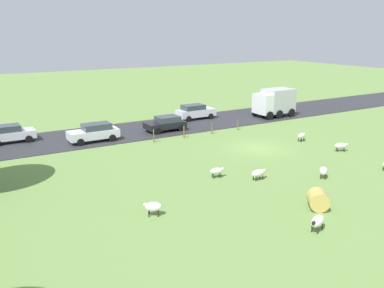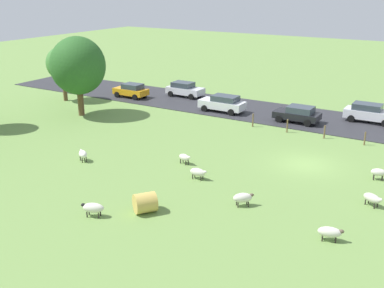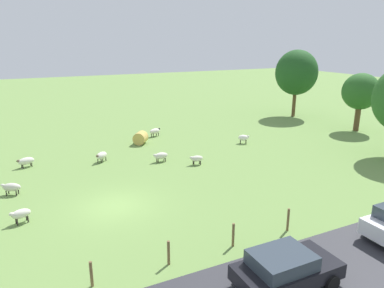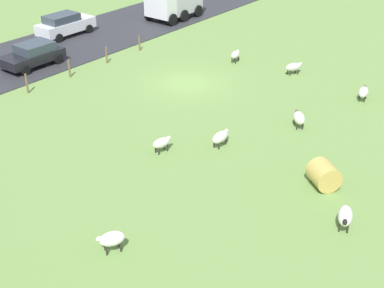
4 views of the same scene
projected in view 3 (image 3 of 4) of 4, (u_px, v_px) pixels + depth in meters
The scene contains 17 objects.
ground_plane at pixel (116, 206), 20.55m from camera, with size 160.00×160.00×0.00m, color #6B8E47.
sheep_0 at pixel (197, 159), 27.27m from camera, with size 0.64×1.08×0.72m.
sheep_1 at pixel (21, 214), 18.52m from camera, with size 0.68×1.10×0.77m.
sheep_2 at pixel (11, 187), 21.94m from camera, with size 0.95×1.24×0.76m.
sheep_3 at pixel (161, 156), 27.93m from camera, with size 0.53×1.21×0.75m.
sheep_4 at pixel (101, 156), 27.89m from camera, with size 1.15×1.20×0.79m.
sheep_5 at pixel (243, 138), 32.86m from camera, with size 0.93×1.07×0.81m.
sheep_6 at pixel (26, 161), 26.73m from camera, with size 0.81×1.31×0.75m.
sheep_7 at pixel (155, 131), 35.27m from camera, with size 0.95×1.34×0.80m.
hay_bale_0 at pixel (141, 138), 32.72m from camera, with size 1.13×1.13×1.19m, color tan.
tree_1 at pixel (361, 92), 36.57m from camera, with size 3.67×3.67×5.96m.
tree_2 at pixel (296, 73), 43.33m from camera, with size 5.04×5.04×8.07m.
fence_post_0 at pixel (91, 274), 13.73m from camera, with size 0.12×0.12×1.08m, color brown.
fence_post_1 at pixel (169, 253), 15.08m from camera, with size 0.12×0.12×1.11m, color brown.
fence_post_2 at pixel (233, 235), 16.42m from camera, with size 0.12×0.12×1.15m, color brown.
fence_post_3 at pixel (288, 220), 17.77m from camera, with size 0.12×0.12×1.19m, color brown.
car_1 at pixel (285, 268), 13.59m from camera, with size 2.20×4.07×1.48m.
Camera 3 is at (18.76, -4.33, 9.15)m, focal length 33.62 mm.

